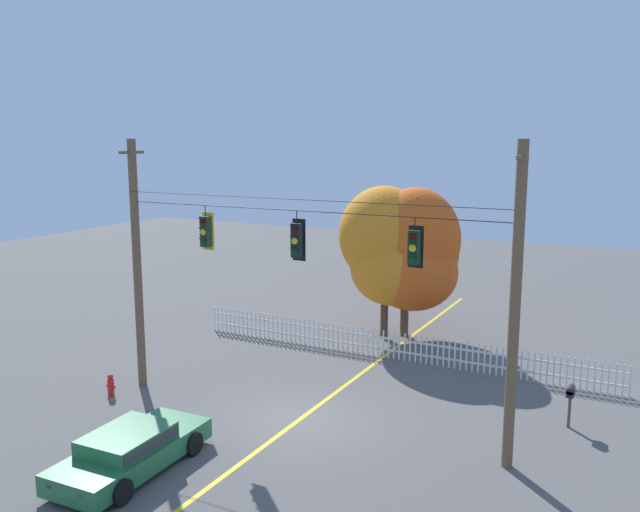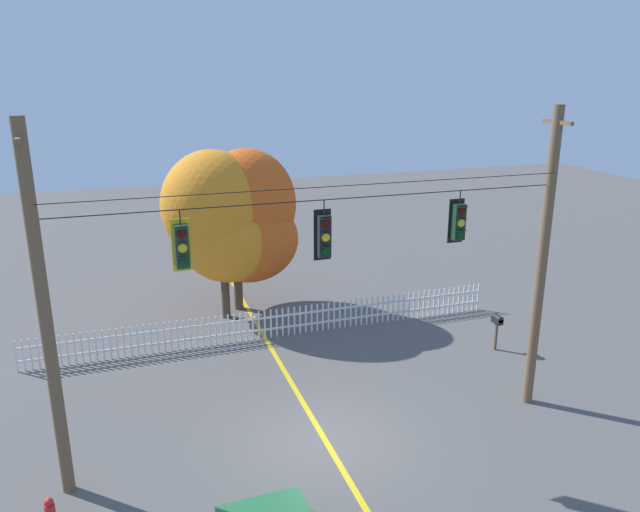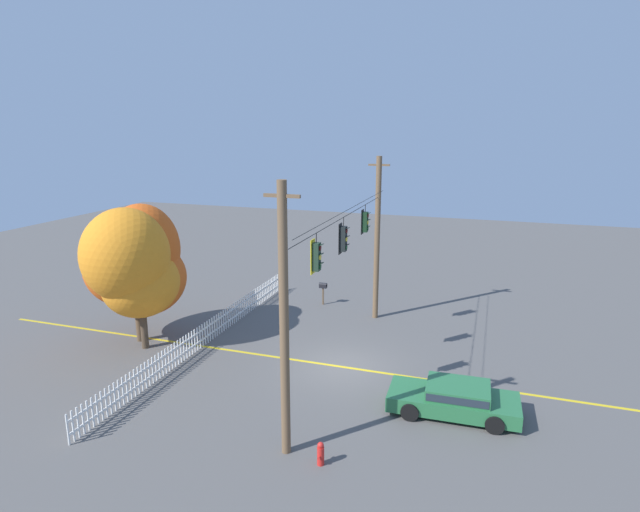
# 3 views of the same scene
# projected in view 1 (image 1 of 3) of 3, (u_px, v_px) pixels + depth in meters

# --- Properties ---
(ground) EXTENTS (80.00, 80.00, 0.00)m
(ground) POSITION_uv_depth(u_px,v_px,m) (299.00, 420.00, 20.69)
(ground) COLOR #565451
(lane_centerline_stripe) EXTENTS (0.16, 36.00, 0.01)m
(lane_centerline_stripe) POSITION_uv_depth(u_px,v_px,m) (299.00, 420.00, 20.69)
(lane_centerline_stripe) COLOR gold
(lane_centerline_stripe) RESTS_ON ground
(signal_support_span) EXTENTS (12.99, 1.10, 8.60)m
(signal_support_span) POSITION_uv_depth(u_px,v_px,m) (298.00, 282.00, 19.93)
(signal_support_span) COLOR brown
(signal_support_span) RESTS_ON ground
(traffic_signal_southbound_primary) EXTENTS (0.43, 0.38, 1.45)m
(traffic_signal_southbound_primary) POSITION_uv_depth(u_px,v_px,m) (206.00, 231.00, 21.26)
(traffic_signal_southbound_primary) COLOR black
(traffic_signal_northbound_primary) EXTENTS (0.43, 0.38, 1.51)m
(traffic_signal_northbound_primary) POSITION_uv_depth(u_px,v_px,m) (297.00, 240.00, 19.74)
(traffic_signal_northbound_primary) COLOR black
(traffic_signal_westbound_side) EXTENTS (0.43, 0.38, 1.40)m
(traffic_signal_westbound_side) POSITION_uv_depth(u_px,v_px,m) (414.00, 247.00, 18.05)
(traffic_signal_westbound_side) COLOR black
(white_picket_fence) EXTENTS (17.28, 0.06, 1.10)m
(white_picket_fence) POSITION_uv_depth(u_px,v_px,m) (391.00, 345.00, 26.38)
(white_picket_fence) COLOR white
(white_picket_fence) RESTS_ON ground
(autumn_maple_near_fence) EXTENTS (4.38, 3.90, 6.61)m
(autumn_maple_near_fence) POSITION_uv_depth(u_px,v_px,m) (387.00, 250.00, 28.85)
(autumn_maple_near_fence) COLOR #473828
(autumn_maple_near_fence) RESTS_ON ground
(autumn_maple_mid) EXTENTS (4.39, 4.47, 6.58)m
(autumn_maple_mid) POSITION_uv_depth(u_px,v_px,m) (413.00, 253.00, 28.80)
(autumn_maple_mid) COLOR brown
(autumn_maple_mid) RESTS_ON ground
(parked_car) EXTENTS (2.15, 4.63, 1.15)m
(parked_car) POSITION_uv_depth(u_px,v_px,m) (130.00, 449.00, 17.42)
(parked_car) COLOR #286B3D
(parked_car) RESTS_ON ground
(fire_hydrant) EXTENTS (0.38, 0.22, 0.76)m
(fire_hydrant) POSITION_uv_depth(u_px,v_px,m) (111.00, 385.00, 22.58)
(fire_hydrant) COLOR red
(fire_hydrant) RESTS_ON ground
(roadside_mailbox) EXTENTS (0.25, 0.44, 1.31)m
(roadside_mailbox) POSITION_uv_depth(u_px,v_px,m) (571.00, 394.00, 19.98)
(roadside_mailbox) COLOR brown
(roadside_mailbox) RESTS_ON ground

